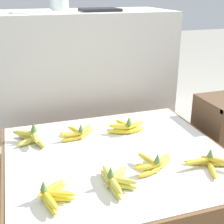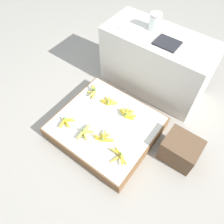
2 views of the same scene
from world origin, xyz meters
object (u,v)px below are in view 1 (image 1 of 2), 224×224
banana_bunch_front_left (53,195)px  banana_bunch_middle_midright (127,127)px  banana_bunch_middle_left (31,137)px  banana_bunch_front_right (210,162)px  banana_bunch_middle_midleft (78,133)px  banana_bunch_front_midleft (115,180)px  foam_tray_white (31,11)px  banana_bunch_front_midright (153,164)px

banana_bunch_front_left → banana_bunch_middle_midright: 0.66m
banana_bunch_front_left → banana_bunch_middle_left: banana_bunch_middle_left is taller
banana_bunch_front_right → banana_bunch_middle_midleft: bearing=136.3°
banana_bunch_front_left → banana_bunch_front_midleft: size_ratio=0.89×
banana_bunch_front_left → banana_bunch_middle_midright: banana_bunch_middle_midright is taller
banana_bunch_front_left → banana_bunch_front_right: 0.68m
banana_bunch_front_right → foam_tray_white: size_ratio=1.00×
banana_bunch_middle_midleft → foam_tray_white: bearing=103.2°
banana_bunch_front_right → banana_bunch_front_midleft: bearing=-179.5°
banana_bunch_front_midleft → banana_bunch_middle_left: (-0.28, 0.48, 0.01)m
banana_bunch_middle_midright → foam_tray_white: (-0.41, 0.60, 0.56)m
banana_bunch_front_midleft → banana_bunch_front_midright: 0.21m
banana_bunch_front_midleft → banana_bunch_middle_midright: bearing=64.0°
banana_bunch_middle_left → foam_tray_white: bearing=80.1°
banana_bunch_front_midright → banana_bunch_middle_left: 0.63m
banana_bunch_front_left → banana_bunch_middle_midleft: 0.52m
banana_bunch_front_left → foam_tray_white: 1.21m
banana_bunch_front_right → banana_bunch_middle_midleft: 0.67m
banana_bunch_front_midright → banana_bunch_middle_midright: banana_bunch_middle_midright is taller
banana_bunch_middle_midleft → banana_bunch_middle_midright: (0.27, -0.01, 0.00)m
banana_bunch_front_right → banana_bunch_middle_midright: banana_bunch_middle_midright is taller
banana_bunch_front_midleft → banana_bunch_front_midright: same height
banana_bunch_front_midright → banana_bunch_front_right: size_ratio=0.92×
banana_bunch_middle_midright → banana_bunch_front_right: bearing=-64.3°
banana_bunch_front_right → banana_bunch_middle_left: (-0.72, 0.48, 0.01)m
banana_bunch_front_left → banana_bunch_front_midleft: bearing=4.6°
banana_bunch_front_midright → banana_bunch_middle_left: size_ratio=1.04×
banana_bunch_middle_left → foam_tray_white: (0.10, 0.57, 0.56)m
banana_bunch_front_left → foam_tray_white: size_ratio=0.84×
banana_bunch_middle_midleft → foam_tray_white: 0.83m
banana_bunch_front_midleft → banana_bunch_middle_midleft: size_ratio=1.06×
banana_bunch_middle_left → banana_bunch_middle_midright: size_ratio=0.91×
banana_bunch_front_right → foam_tray_white: bearing=120.7°
banana_bunch_front_left → banana_bunch_front_midright: size_ratio=0.91×
banana_bunch_front_midright → foam_tray_white: 1.20m
banana_bunch_middle_midright → foam_tray_white: bearing=124.2°
foam_tray_white → banana_bunch_middle_midright: bearing=-55.8°
banana_bunch_front_midright → banana_bunch_middle_left: (-0.48, 0.41, 0.01)m
banana_bunch_front_midleft → banana_bunch_middle_left: bearing=120.6°
banana_bunch_front_right → banana_bunch_middle_left: 0.86m
banana_bunch_front_midright → banana_bunch_middle_midleft: size_ratio=1.04×
banana_bunch_front_right → foam_tray_white: foam_tray_white is taller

